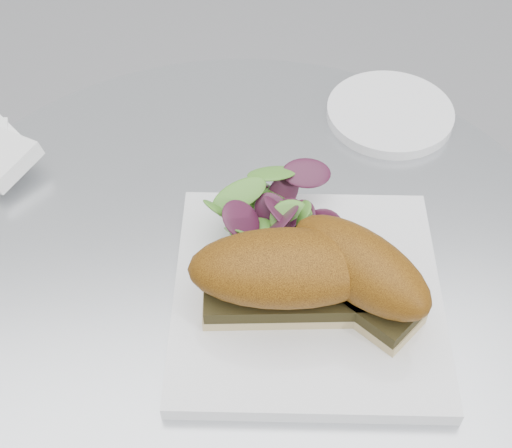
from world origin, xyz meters
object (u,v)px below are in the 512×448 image
(plate, at_px, (307,295))
(sandwich_right, at_px, (359,272))
(sandwich_left, at_px, (287,274))
(saucer, at_px, (390,113))

(plate, height_order, sandwich_right, sandwich_right)
(plate, bearing_deg, sandwich_left, -154.03)
(plate, distance_m, saucer, 0.29)
(plate, xyz_separation_m, saucer, (0.14, 0.25, -0.00))
(sandwich_left, relative_size, sandwich_right, 1.19)
(sandwich_left, bearing_deg, sandwich_right, 0.40)
(sandwich_left, xyz_separation_m, sandwich_right, (0.06, -0.00, -0.00))
(sandwich_right, height_order, saucer, sandwich_right)
(saucer, bearing_deg, sandwich_left, -121.32)
(sandwich_left, height_order, sandwich_right, same)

